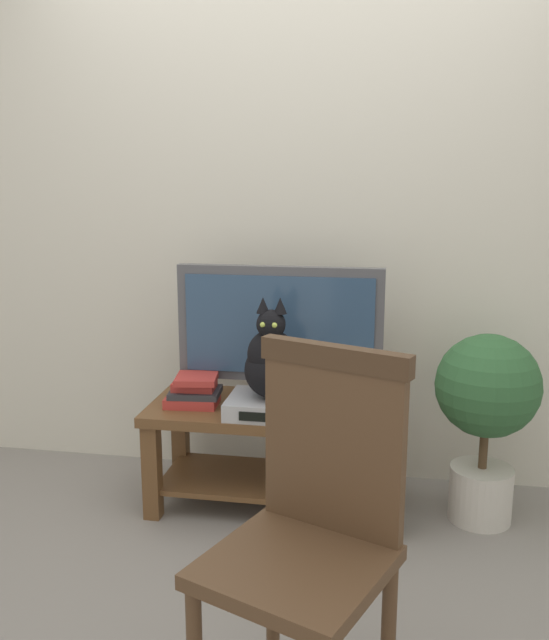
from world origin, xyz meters
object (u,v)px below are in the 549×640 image
object	(u,v)px
tv	(279,330)
media_box	(273,406)
cat	(272,361)
potted_plant	(486,406)
tv_stand	(276,438)
wooden_chair	(313,517)
book_stack	(194,391)

from	to	relation	value
tv	media_box	bearing A→B (deg)	-89.70
cat	potted_plant	distance (m)	0.91
media_box	cat	bearing A→B (deg)	-84.69
tv_stand	tv	world-z (taller)	tv
wooden_chair	book_stack	bearing A→B (deg)	120.07
wooden_chair	book_stack	size ratio (longest dim) A/B	4.17
tv_stand	tv	size ratio (longest dim) A/B	1.24
potted_plant	book_stack	bearing A→B (deg)	-176.83
tv	media_box	world-z (taller)	tv
book_stack	wooden_chair	bearing A→B (deg)	-59.93
book_stack	potted_plant	distance (m)	1.24
tv_stand	book_stack	xyz separation A→B (m)	(-0.36, -0.04, 0.21)
book_stack	tv_stand	bearing A→B (deg)	6.54
media_box	cat	world-z (taller)	cat
cat	book_stack	xyz separation A→B (m)	(-0.36, 0.07, -0.17)
wooden_chair	book_stack	distance (m)	1.31
tv_stand	cat	world-z (taller)	cat
tv_stand	wooden_chair	xyz separation A→B (m)	(0.30, -1.17, 0.27)
tv_stand	wooden_chair	world-z (taller)	wooden_chair
tv	wooden_chair	bearing A→B (deg)	-76.55
media_box	book_stack	bearing A→B (deg)	170.90
tv	wooden_chair	size ratio (longest dim) A/B	0.88
tv	potted_plant	xyz separation A→B (m)	(0.88, -0.04, -0.28)
media_box	potted_plant	distance (m)	0.89
tv_stand	book_stack	world-z (taller)	book_stack
potted_plant	cat	bearing A→B (deg)	-171.04
media_box	cat	size ratio (longest dim) A/B	0.87
media_box	cat	distance (m)	0.20
potted_plant	tv	bearing A→B (deg)	177.26
tv_stand	potted_plant	xyz separation A→B (m)	(0.88, 0.03, 0.19)
tv_stand	wooden_chair	size ratio (longest dim) A/B	1.09
tv	cat	world-z (taller)	tv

